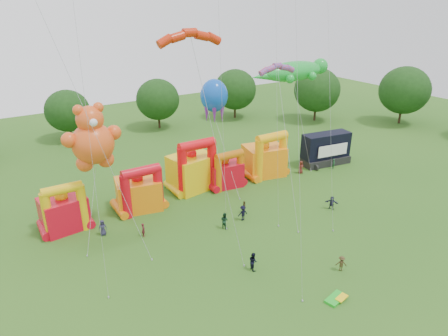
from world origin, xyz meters
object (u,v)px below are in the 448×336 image
octopus_kite (222,137)px  stage_trailer (326,149)px  bouncy_castle_2 (193,170)px  spectator_4 (244,207)px  spectator_0 (103,228)px  bouncy_castle_0 (64,211)px  teddy_bear_kite (92,176)px  gecko_kite (296,84)px

octopus_kite → stage_trailer: bearing=-10.6°
bouncy_castle_2 → spectator_4: bouncy_castle_2 is taller
spectator_0 → spectator_4: (15.63, -4.12, -0.11)m
bouncy_castle_0 → teddy_bear_kite: 5.99m
bouncy_castle_0 → octopus_kite: size_ratio=0.43×
bouncy_castle_0 → spectator_0: bearing=-48.3°
teddy_bear_kite → spectator_0: size_ratio=7.83×
stage_trailer → spectator_4: size_ratio=5.01×
spectator_4 → bouncy_castle_0: bearing=-71.8°
teddy_bear_kite → spectator_0: (0.16, -0.76, -5.87)m
gecko_kite → spectator_4: gecko_kite is taller
bouncy_castle_2 → bouncy_castle_0: bearing=-174.9°
gecko_kite → spectator_0: size_ratio=8.64×
gecko_kite → octopus_kite: gecko_kite is taller
bouncy_castle_0 → stage_trailer: size_ratio=0.74×
bouncy_castle_2 → teddy_bear_kite: bearing=-163.3°
stage_trailer → octopus_kite: (-16.70, 3.12, 4.10)m
stage_trailer → spectator_4: bearing=-162.7°
octopus_kite → spectator_0: (-18.32, -5.04, -5.56)m
teddy_bear_kite → octopus_kite: 18.97m
teddy_bear_kite → octopus_kite: size_ratio=1.02×
stage_trailer → octopus_kite: bearing=169.4°
stage_trailer → teddy_bear_kite: 35.47m
teddy_bear_kite → bouncy_castle_0: bearing=137.3°
gecko_kite → spectator_0: (-30.82, -5.07, -11.33)m
bouncy_castle_2 → spectator_0: bouncy_castle_2 is taller
bouncy_castle_2 → spectator_0: bearing=-160.2°
bouncy_castle_0 → spectator_4: bouncy_castle_0 is taller
octopus_kite → spectator_0: 19.80m
bouncy_castle_2 → gecko_kite: 19.61m
stage_trailer → spectator_0: (-35.02, -1.92, -1.46)m
stage_trailer → spectator_4: (-19.39, -6.04, -1.57)m
bouncy_castle_0 → teddy_bear_kite: (2.88, -2.66, 4.53)m
spectator_4 → octopus_kite: bearing=-156.2°
bouncy_castle_0 → spectator_4: bearing=-22.0°
teddy_bear_kite → stage_trailer: bearing=1.9°
spectator_4 → stage_trailer: bearing=147.5°
bouncy_castle_2 → stage_trailer: (21.36, -2.98, -0.38)m
stage_trailer → gecko_kite: 11.18m
stage_trailer → teddy_bear_kite: (-35.18, -1.17, 4.41)m
bouncy_castle_2 → spectator_0: 14.63m
bouncy_castle_2 → spectator_4: size_ratio=4.63×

